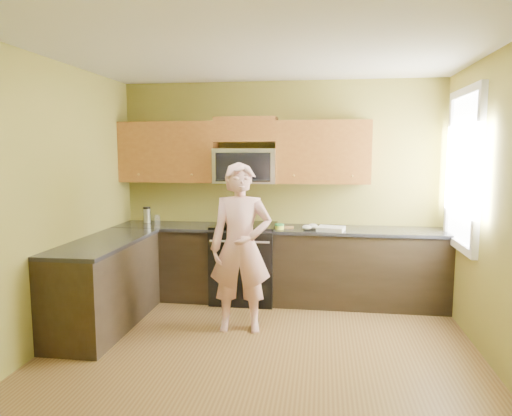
% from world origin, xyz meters
% --- Properties ---
extents(floor, '(4.00, 4.00, 0.00)m').
position_xyz_m(floor, '(0.00, 0.00, 0.00)').
color(floor, brown).
rests_on(floor, ground).
extents(ceiling, '(4.00, 4.00, 0.00)m').
position_xyz_m(ceiling, '(0.00, 0.00, 2.70)').
color(ceiling, white).
rests_on(ceiling, ground).
extents(wall_back, '(4.00, 0.00, 4.00)m').
position_xyz_m(wall_back, '(0.00, 2.00, 1.35)').
color(wall_back, olive).
rests_on(wall_back, ground).
extents(wall_front, '(4.00, 0.00, 4.00)m').
position_xyz_m(wall_front, '(0.00, -2.00, 1.35)').
color(wall_front, olive).
rests_on(wall_front, ground).
extents(wall_left, '(0.00, 4.00, 4.00)m').
position_xyz_m(wall_left, '(-2.00, 0.00, 1.35)').
color(wall_left, olive).
rests_on(wall_left, ground).
extents(wall_right, '(0.00, 4.00, 4.00)m').
position_xyz_m(wall_right, '(2.00, 0.00, 1.35)').
color(wall_right, olive).
rests_on(wall_right, ground).
extents(cabinet_back_run, '(4.00, 0.60, 0.88)m').
position_xyz_m(cabinet_back_run, '(0.00, 1.70, 0.44)').
color(cabinet_back_run, black).
rests_on(cabinet_back_run, floor).
extents(cabinet_left_run, '(0.60, 1.60, 0.88)m').
position_xyz_m(cabinet_left_run, '(-1.70, 0.60, 0.44)').
color(cabinet_left_run, black).
rests_on(cabinet_left_run, floor).
extents(countertop_back, '(4.00, 0.62, 0.04)m').
position_xyz_m(countertop_back, '(0.00, 1.69, 0.90)').
color(countertop_back, black).
rests_on(countertop_back, cabinet_back_run).
extents(countertop_left, '(0.62, 1.60, 0.04)m').
position_xyz_m(countertop_left, '(-1.69, 0.60, 0.90)').
color(countertop_left, black).
rests_on(countertop_left, cabinet_left_run).
extents(stove, '(0.76, 0.65, 0.95)m').
position_xyz_m(stove, '(-0.40, 1.68, 0.47)').
color(stove, black).
rests_on(stove, floor).
extents(microwave, '(0.76, 0.40, 0.42)m').
position_xyz_m(microwave, '(-0.40, 1.80, 1.45)').
color(microwave, silver).
rests_on(microwave, wall_back).
extents(upper_cab_left, '(1.22, 0.33, 0.75)m').
position_xyz_m(upper_cab_left, '(-1.39, 1.83, 1.45)').
color(upper_cab_left, brown).
rests_on(upper_cab_left, wall_back).
extents(upper_cab_right, '(1.12, 0.33, 0.75)m').
position_xyz_m(upper_cab_right, '(0.54, 1.83, 1.45)').
color(upper_cab_right, brown).
rests_on(upper_cab_right, wall_back).
extents(upper_cab_over_mw, '(0.76, 0.33, 0.30)m').
position_xyz_m(upper_cab_over_mw, '(-0.40, 1.83, 2.10)').
color(upper_cab_over_mw, brown).
rests_on(upper_cab_over_mw, wall_back).
extents(window, '(0.06, 1.06, 1.66)m').
position_xyz_m(window, '(1.98, 1.20, 1.65)').
color(window, white).
rests_on(window, wall_right).
extents(woman, '(0.68, 0.49, 1.73)m').
position_xyz_m(woman, '(-0.27, 0.72, 0.86)').
color(woman, '#E87874').
rests_on(woman, floor).
extents(frying_pan, '(0.27, 0.45, 0.06)m').
position_xyz_m(frying_pan, '(-0.49, 1.51, 0.95)').
color(frying_pan, black).
rests_on(frying_pan, stove).
extents(butter_tub, '(0.14, 0.14, 0.08)m').
position_xyz_m(butter_tub, '(0.04, 1.56, 0.92)').
color(butter_tub, '#F3F540').
rests_on(butter_tub, countertop_back).
extents(toast_slice, '(0.12, 0.12, 0.01)m').
position_xyz_m(toast_slice, '(0.15, 1.64, 0.93)').
color(toast_slice, '#B27F47').
rests_on(toast_slice, countertop_back).
extents(napkin_a, '(0.14, 0.14, 0.06)m').
position_xyz_m(napkin_a, '(0.37, 1.55, 0.95)').
color(napkin_a, silver).
rests_on(napkin_a, countertop_back).
extents(napkin_b, '(0.15, 0.16, 0.07)m').
position_xyz_m(napkin_b, '(0.44, 1.61, 0.95)').
color(napkin_b, silver).
rests_on(napkin_b, countertop_back).
extents(dish_towel, '(0.34, 0.30, 0.05)m').
position_xyz_m(dish_towel, '(0.65, 1.52, 0.95)').
color(dish_towel, white).
rests_on(dish_towel, countertop_back).
extents(travel_mug, '(0.10, 0.10, 0.20)m').
position_xyz_m(travel_mug, '(-1.70, 1.83, 0.92)').
color(travel_mug, silver).
rests_on(travel_mug, countertop_back).
extents(glass_b, '(0.09, 0.09, 0.12)m').
position_xyz_m(glass_b, '(-1.51, 1.68, 0.98)').
color(glass_b, silver).
rests_on(glass_b, countertop_back).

